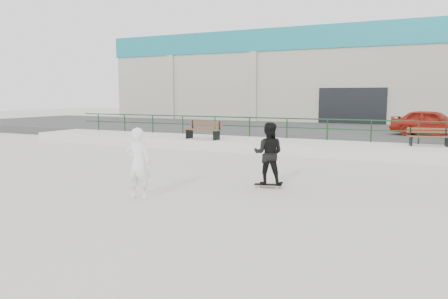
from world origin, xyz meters
The scene contains 11 objects.
ground centered at (0.00, 0.00, 0.00)m, with size 120.00×120.00×0.00m, color #B5B0A5.
ledge centered at (0.00, 9.50, 0.25)m, with size 30.00×3.00×0.50m, color silver.
parking_strip centered at (0.00, 18.00, 0.25)m, with size 60.00×14.00×0.50m, color #373737.
railing centered at (0.00, 10.80, 1.24)m, with size 28.00×0.06×1.03m.
commercial_building centered at (0.00, 31.99, 4.58)m, with size 44.20×16.33×8.00m.
bench_left centered at (-4.60, 8.73, 0.94)m, with size 1.99×0.79×0.89m.
bench_right centered at (5.40, 10.26, 0.89)m, with size 1.76×0.83×0.78m.
red_car centered at (5.52, 15.35, 1.20)m, with size 1.65×4.10×1.40m, color #9D1F13.
skateboard centered at (1.30, 1.62, 0.07)m, with size 0.81×0.40×0.09m.
standing_skater centered at (1.30, 1.62, 0.99)m, with size 0.87×0.68×1.78m, color black.
seated_skater centered at (-1.23, -1.11, 0.92)m, with size 0.67×0.44×1.84m, color white.
Camera 1 is at (5.44, -10.08, 2.64)m, focal length 35.00 mm.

